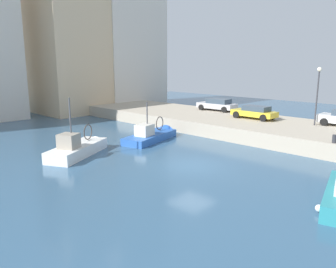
{
  "coord_description": "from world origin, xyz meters",
  "views": [
    {
      "loc": [
        -15.65,
        -13.04,
        6.36
      ],
      "look_at": [
        1.77,
        3.84,
        1.2
      ],
      "focal_mm": 35.77,
      "sensor_mm": 36.0,
      "label": 1
    }
  ],
  "objects": [
    {
      "name": "fishing_boat_white",
      "position": [
        -3.5,
        7.43,
        0.12
      ],
      "size": [
        6.26,
        4.37,
        4.95
      ],
      "color": "white",
      "rests_on": "ground"
    },
    {
      "name": "waterfront_building_central",
      "position": [
        15.72,
        26.39,
        11.88
      ],
      "size": [
        10.07,
        8.67,
        23.72
      ],
      "color": "silver",
      "rests_on": "ground"
    },
    {
      "name": "waterfront_building_east_mid",
      "position": [
        7.17,
        26.42,
        9.91
      ],
      "size": [
        8.56,
        8.32,
        19.79
      ],
      "color": "beige",
      "rests_on": "ground"
    },
    {
      "name": "quay_streetlamp",
      "position": [
        13.0,
        -2.57,
        4.45
      ],
      "size": [
        0.36,
        0.36,
        4.83
      ],
      "color": "#38383D",
      "rests_on": "quay_wall"
    },
    {
      "name": "parked_car_yellow",
      "position": [
        12.42,
        2.79,
        1.85
      ],
      "size": [
        1.9,
        4.22,
        1.23
      ],
      "color": "gold",
      "rests_on": "quay_wall"
    },
    {
      "name": "quay_wall",
      "position": [
        11.5,
        0.0,
        0.6
      ],
      "size": [
        9.0,
        56.0,
        1.2
      ],
      "primitive_type": "cube",
      "color": "#ADA08C",
      "rests_on": "ground"
    },
    {
      "name": "fishing_boat_blue",
      "position": [
        3.33,
        7.13,
        0.11
      ],
      "size": [
        6.62,
        3.44,
        4.16
      ],
      "color": "#2D60B7",
      "rests_on": "ground"
    },
    {
      "name": "mooring_bollard_mid",
      "position": [
        7.35,
        -6.0,
        1.48
      ],
      "size": [
        0.28,
        0.28,
        0.55
      ],
      "primitive_type": "cylinder",
      "color": "#2D2D33",
      "rests_on": "quay_wall"
    },
    {
      "name": "water_surface",
      "position": [
        0.0,
        0.0,
        0.0
      ],
      "size": [
        80.0,
        80.0,
        0.0
      ],
      "primitive_type": "plane",
      "color": "#335675",
      "rests_on": "ground"
    },
    {
      "name": "parked_car_silver",
      "position": [
        14.52,
        8.61,
        1.89
      ],
      "size": [
        2.18,
        4.44,
        1.32
      ],
      "color": "#B7B7BC",
      "rests_on": "quay_wall"
    }
  ]
}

